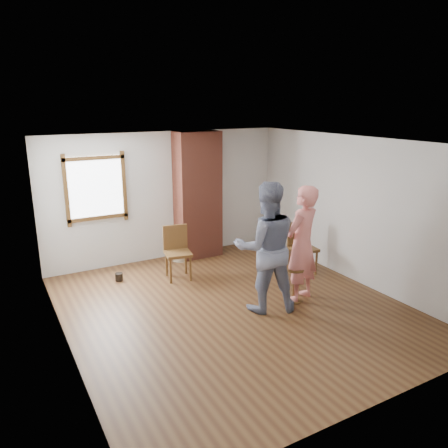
{
  "coord_description": "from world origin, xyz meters",
  "views": [
    {
      "loc": [
        -3.22,
        -5.45,
        3.17
      ],
      "look_at": [
        0.27,
        0.8,
        1.15
      ],
      "focal_mm": 35.0,
      "sensor_mm": 36.0,
      "label": 1
    }
  ],
  "objects": [
    {
      "name": "brick_chimney",
      "position": [
        0.6,
        2.5,
        1.3
      ],
      "size": [
        0.9,
        0.5,
        2.6
      ],
      "primitive_type": "cube",
      "color": "brown",
      "rests_on": "ground"
    },
    {
      "name": "person_pink",
      "position": [
        1.11,
        -0.25,
        0.96
      ],
      "size": [
        0.81,
        0.67,
        1.92
      ],
      "primitive_type": "imported",
      "rotation": [
        0.0,
        0.0,
        3.49
      ],
      "color": "#F5827A",
      "rests_on": "ground"
    },
    {
      "name": "dining_chair_left",
      "position": [
        -0.27,
        1.61,
        0.55
      ],
      "size": [
        0.53,
        0.53,
        0.97
      ],
      "rotation": [
        0.0,
        0.0,
        -0.19
      ],
      "color": "brown",
      "rests_on": "ground"
    },
    {
      "name": "dark_pot",
      "position": [
        -1.28,
        1.96,
        0.07
      ],
      "size": [
        0.18,
        0.18,
        0.14
      ],
      "primitive_type": "cylinder",
      "rotation": [
        0.0,
        0.0,
        0.35
      ],
      "color": "black",
      "rests_on": "ground"
    },
    {
      "name": "dining_chair_right",
      "position": [
        1.9,
        0.7,
        0.54
      ],
      "size": [
        0.5,
        0.5,
        0.97
      ],
      "rotation": [
        0.0,
        0.0,
        -0.11
      ],
      "color": "brown",
      "rests_on": "ground"
    },
    {
      "name": "ground",
      "position": [
        0.0,
        0.0,
        0.0
      ],
      "size": [
        5.5,
        5.5,
        0.0
      ],
      "primitive_type": "plane",
      "color": "brown",
      "rests_on": "ground"
    },
    {
      "name": "room_shell",
      "position": [
        -0.06,
        0.61,
        1.81
      ],
      "size": [
        5.04,
        5.52,
        2.62
      ],
      "color": "silver",
      "rests_on": "ground"
    },
    {
      "name": "cake_slice",
      "position": [
        1.0,
        -0.26,
        0.64
      ],
      "size": [
        0.08,
        0.07,
        0.06
      ],
      "primitive_type": "cube",
      "color": "white",
      "rests_on": "cake_plate"
    },
    {
      "name": "cake_plate",
      "position": [
        0.99,
        -0.26,
        0.6
      ],
      "size": [
        0.18,
        0.18,
        0.01
      ],
      "primitive_type": "cylinder",
      "color": "white",
      "rests_on": "side_table"
    },
    {
      "name": "man",
      "position": [
        0.42,
        -0.26,
        1.02
      ],
      "size": [
        1.19,
        1.06,
        2.04
      ],
      "primitive_type": "imported",
      "rotation": [
        0.0,
        0.0,
        2.8
      ],
      "color": "#121532",
      "rests_on": "ground"
    },
    {
      "name": "side_table",
      "position": [
        0.99,
        -0.26,
        0.4
      ],
      "size": [
        0.4,
        0.4,
        0.6
      ],
      "color": "brown",
      "rests_on": "ground"
    },
    {
      "name": "stoneware_crock",
      "position": [
        0.13,
        2.4,
        0.21
      ],
      "size": [
        0.4,
        0.4,
        0.42
      ],
      "primitive_type": "cylinder",
      "rotation": [
        0.0,
        0.0,
        0.3
      ],
      "color": "tan",
      "rests_on": "ground"
    }
  ]
}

